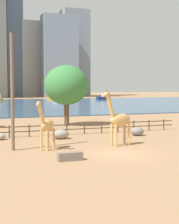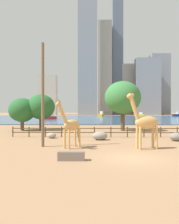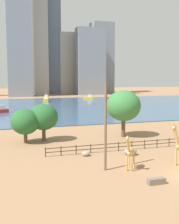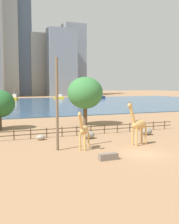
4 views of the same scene
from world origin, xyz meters
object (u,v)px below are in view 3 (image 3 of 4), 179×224
boat_ferry (46,99)px  tree_left_large (124,106)px  tree_right_tall (25,122)px  boat_tug (89,98)px  boat_sailboat (0,110)px  utility_pole (106,128)px  boulder_by_pole (130,152)px  giraffe_companion (130,152)px  tree_center_broad (44,117)px  boat_barge (129,97)px  feeding_trough (156,181)px  boulder_near_fence (86,154)px

boat_ferry → tree_left_large: bearing=15.7°
tree_right_tall → boat_tug: size_ratio=1.04×
boat_sailboat → utility_pole: bearing=85.0°
boulder_by_pole → boat_sailboat: size_ratio=0.32×
giraffe_companion → utility_pole: bearing=-66.6°
tree_center_broad → boat_ferry: (13.00, 79.23, -2.83)m
tree_center_broad → utility_pole: bearing=-75.7°
boulder_by_pole → tree_left_large: bearing=70.1°
tree_right_tall → boulder_by_pole: bearing=-42.1°
boat_barge → boulder_by_pole: bearing=57.9°
feeding_trough → tree_right_tall: 24.32m
tree_right_tall → boat_tug: (37.88, 86.20, -2.47)m
giraffe_companion → boat_ferry: boat_ferry is taller
tree_center_broad → boat_tug: (34.87, 85.55, -3.02)m
boulder_near_fence → tree_right_tall: tree_right_tall is taller
boulder_near_fence → feeding_trough: 12.16m
giraffe_companion → boat_sailboat: bearing=-128.3°
giraffe_companion → feeding_trough: size_ratio=2.40×
tree_left_large → tree_right_tall: bearing=179.0°
boulder_by_pole → tree_center_broad: bearing=128.7°
boat_sailboat → boulder_near_fence: bearing=85.8°
feeding_trough → tree_center_broad: bearing=108.6°
tree_left_large → boat_ferry: tree_left_large is taller
boat_sailboat → boat_tug: (41.70, 44.96, -0.03)m
boat_ferry → boat_tug: (21.87, 6.32, -0.19)m
tree_left_large → boat_barge: (40.36, 81.68, -4.43)m
utility_pole → boat_sailboat: size_ratio=1.78×
feeding_trough → tree_right_tall: bearing=115.9°
tree_center_broad → feeding_trough: bearing=-71.4°
feeding_trough → tree_center_broad: tree_center_broad is taller
tree_left_large → boat_sailboat: 46.58m
boat_barge → boulder_near_fence: bearing=54.6°
boat_ferry → boat_barge: size_ratio=1.12×
giraffe_companion → utility_pole: size_ratio=0.45×
boat_sailboat → feeding_trough: bearing=86.9°
giraffe_companion → tree_center_broad: (-6.98, 17.61, 1.91)m
boulder_by_pole → boat_barge: bearing=64.4°
giraffe_companion → boulder_near_fence: (-3.06, 6.88, -1.72)m
tree_left_large → giraffe_companion: bearing=-112.2°
giraffe_companion → tree_center_broad: bearing=-120.0°
boulder_by_pole → boat_tug: boat_tug is taller
feeding_trough → tree_left_large: size_ratio=0.22×
tree_center_broad → boat_sailboat: tree_center_broad is taller
boat_sailboat → boat_barge: bearing=-162.6°
utility_pole → tree_center_broad: bearing=104.3°
utility_pole → boat_sailboat: 58.68m
tree_center_broad → tree_right_tall: tree_center_broad is taller
giraffe_companion → feeding_trough: 5.08m
boulder_by_pole → boat_barge: size_ratio=0.29×
boulder_near_fence → boat_ferry: bearing=84.2°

